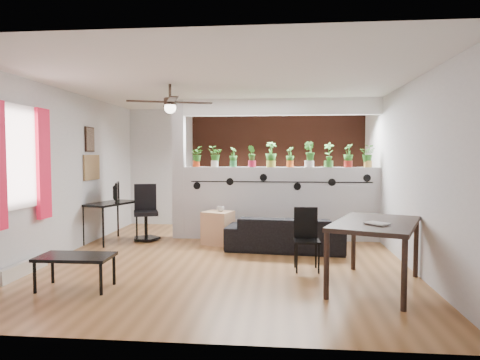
{
  "coord_description": "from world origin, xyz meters",
  "views": [
    {
      "loc": [
        0.81,
        -6.43,
        1.58
      ],
      "look_at": [
        0.13,
        0.6,
        1.16
      ],
      "focal_mm": 32.0,
      "sensor_mm": 36.0,
      "label": 1
    }
  ],
  "objects_px": {
    "computer_desk": "(111,206)",
    "potted_plant_5": "(290,156)",
    "dining_table": "(375,229)",
    "cup": "(221,209)",
    "potted_plant_8": "(348,155)",
    "coffee_table": "(75,259)",
    "potted_plant_9": "(368,155)",
    "potted_plant_4": "(271,154)",
    "folding_chair": "(306,233)",
    "ceiling_fan": "(170,104)",
    "potted_plant_0": "(196,156)",
    "office_chair": "(146,216)",
    "potted_plant_7": "(329,154)",
    "sofa": "(286,234)",
    "potted_plant_1": "(215,156)",
    "potted_plant_2": "(233,156)",
    "cube_shelf": "(218,228)",
    "potted_plant_6": "(309,154)",
    "potted_plant_3": "(252,155)"
  },
  "relations": [
    {
      "from": "computer_desk",
      "to": "potted_plant_5",
      "type": "bearing_deg",
      "value": 9.04
    },
    {
      "from": "dining_table",
      "to": "cup",
      "type": "bearing_deg",
      "value": 133.8
    },
    {
      "from": "potted_plant_8",
      "to": "coffee_table",
      "type": "relative_size",
      "value": 0.49
    },
    {
      "from": "potted_plant_9",
      "to": "cup",
      "type": "distance_m",
      "value": 2.83
    },
    {
      "from": "potted_plant_9",
      "to": "potted_plant_4",
      "type": "bearing_deg",
      "value": -180.0
    },
    {
      "from": "potted_plant_5",
      "to": "folding_chair",
      "type": "xyz_separation_m",
      "value": [
        0.18,
        -2.05,
        -1.05
      ]
    },
    {
      "from": "folding_chair",
      "to": "ceiling_fan",
      "type": "bearing_deg",
      "value": 172.72
    },
    {
      "from": "potted_plant_0",
      "to": "office_chair",
      "type": "xyz_separation_m",
      "value": [
        -0.9,
        -0.28,
        -1.11
      ]
    },
    {
      "from": "potted_plant_4",
      "to": "potted_plant_7",
      "type": "distance_m",
      "value": 1.05
    },
    {
      "from": "potted_plant_0",
      "to": "potted_plant_4",
      "type": "xyz_separation_m",
      "value": [
        1.4,
        0.0,
        0.04
      ]
    },
    {
      "from": "folding_chair",
      "to": "sofa",
      "type": "bearing_deg",
      "value": 103.23
    },
    {
      "from": "potted_plant_0",
      "to": "potted_plant_8",
      "type": "distance_m",
      "value": 2.81
    },
    {
      "from": "potted_plant_1",
      "to": "potted_plant_2",
      "type": "xyz_separation_m",
      "value": [
        0.35,
        0.0,
        -0.01
      ]
    },
    {
      "from": "office_chair",
      "to": "cube_shelf",
      "type": "bearing_deg",
      "value": -9.97
    },
    {
      "from": "ceiling_fan",
      "to": "potted_plant_0",
      "type": "height_order",
      "value": "ceiling_fan"
    },
    {
      "from": "potted_plant_6",
      "to": "cup",
      "type": "relative_size",
      "value": 3.89
    },
    {
      "from": "potted_plant_8",
      "to": "potted_plant_3",
      "type": "bearing_deg",
      "value": 180.0
    },
    {
      "from": "potted_plant_2",
      "to": "coffee_table",
      "type": "bearing_deg",
      "value": -115.3
    },
    {
      "from": "cube_shelf",
      "to": "cup",
      "type": "height_order",
      "value": "cup"
    },
    {
      "from": "potted_plant_0",
      "to": "dining_table",
      "type": "xyz_separation_m",
      "value": [
        2.71,
        -2.79,
        -0.85
      ]
    },
    {
      "from": "potted_plant_1",
      "to": "folding_chair",
      "type": "height_order",
      "value": "potted_plant_1"
    },
    {
      "from": "potted_plant_0",
      "to": "cup",
      "type": "height_order",
      "value": "potted_plant_0"
    },
    {
      "from": "potted_plant_9",
      "to": "computer_desk",
      "type": "distance_m",
      "value": 4.75
    },
    {
      "from": "ceiling_fan",
      "to": "potted_plant_2",
      "type": "distance_m",
      "value": 2.09
    },
    {
      "from": "potted_plant_7",
      "to": "office_chair",
      "type": "bearing_deg",
      "value": -175.18
    },
    {
      "from": "potted_plant_4",
      "to": "potted_plant_7",
      "type": "xyz_separation_m",
      "value": [
        1.05,
        0.0,
        -0.01
      ]
    },
    {
      "from": "potted_plant_1",
      "to": "coffee_table",
      "type": "xyz_separation_m",
      "value": [
        -1.16,
        -3.19,
        -1.2
      ]
    },
    {
      "from": "potted_plant_7",
      "to": "computer_desk",
      "type": "xyz_separation_m",
      "value": [
        -3.93,
        -0.51,
        -0.94
      ]
    },
    {
      "from": "computer_desk",
      "to": "potted_plant_2",
      "type": "bearing_deg",
      "value": 13.29
    },
    {
      "from": "cup",
      "to": "folding_chair",
      "type": "relative_size",
      "value": 0.14
    },
    {
      "from": "dining_table",
      "to": "potted_plant_7",
      "type": "bearing_deg",
      "value": 95.13
    },
    {
      "from": "potted_plant_6",
      "to": "potted_plant_4",
      "type": "bearing_deg",
      "value": -180.0
    },
    {
      "from": "dining_table",
      "to": "potted_plant_1",
      "type": "bearing_deg",
      "value": 130.21
    },
    {
      "from": "potted_plant_0",
      "to": "ceiling_fan",
      "type": "bearing_deg",
      "value": -90.64
    },
    {
      "from": "potted_plant_0",
      "to": "potted_plant_7",
      "type": "relative_size",
      "value": 0.85
    },
    {
      "from": "potted_plant_1",
      "to": "potted_plant_4",
      "type": "xyz_separation_m",
      "value": [
        1.05,
        -0.0,
        0.04
      ]
    },
    {
      "from": "potted_plant_5",
      "to": "sofa",
      "type": "relative_size",
      "value": 0.2
    },
    {
      "from": "potted_plant_6",
      "to": "cube_shelf",
      "type": "height_order",
      "value": "potted_plant_6"
    },
    {
      "from": "potted_plant_8",
      "to": "cup",
      "type": "distance_m",
      "value": 2.52
    },
    {
      "from": "potted_plant_7",
      "to": "cube_shelf",
      "type": "distance_m",
      "value": 2.42
    },
    {
      "from": "potted_plant_2",
      "to": "cube_shelf",
      "type": "xyz_separation_m",
      "value": [
        -0.21,
        -0.53,
        -1.26
      ]
    },
    {
      "from": "cup",
      "to": "coffee_table",
      "type": "relative_size",
      "value": 0.14
    },
    {
      "from": "sofa",
      "to": "cup",
      "type": "height_order",
      "value": "cup"
    },
    {
      "from": "potted_plant_9",
      "to": "sofa",
      "type": "distance_m",
      "value": 2.17
    },
    {
      "from": "potted_plant_0",
      "to": "coffee_table",
      "type": "xyz_separation_m",
      "value": [
        -0.81,
        -3.19,
        -1.2
      ]
    },
    {
      "from": "potted_plant_7",
      "to": "potted_plant_8",
      "type": "relative_size",
      "value": 1.08
    },
    {
      "from": "potted_plant_4",
      "to": "folding_chair",
      "type": "height_order",
      "value": "potted_plant_4"
    },
    {
      "from": "potted_plant_5",
      "to": "sofa",
      "type": "height_order",
      "value": "potted_plant_5"
    },
    {
      "from": "potted_plant_0",
      "to": "potted_plant_5",
      "type": "distance_m",
      "value": 1.76
    },
    {
      "from": "potted_plant_1",
      "to": "office_chair",
      "type": "height_order",
      "value": "potted_plant_1"
    }
  ]
}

